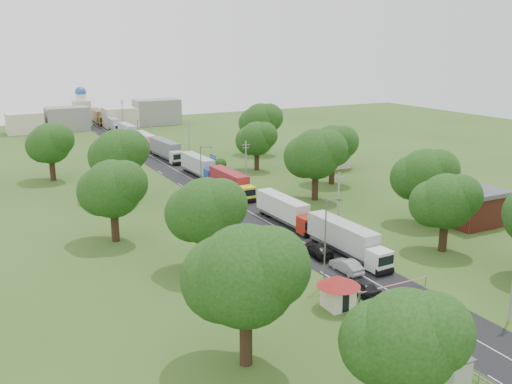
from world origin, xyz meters
TOP-DOWN VIEW (x-y plane):
  - ground at (0.00, 0.00)m, footprint 260.00×260.00m
  - road at (0.00, 20.00)m, footprint 8.00×200.00m
  - boom_barrier at (-1.36, -25.00)m, footprint 9.22×0.35m
  - guard_booth at (-7.20, -25.00)m, footprint 4.40×4.40m
  - kiosk at (-7.00, -40.00)m, footprint 2.30×2.30m
  - guard_rail at (-5.00, -35.00)m, footprint 0.10×17.00m
  - info_sign at (5.20, 35.00)m, footprint 0.12×3.10m
  - pole_1 at (5.50, -7.00)m, footprint 1.60×0.24m
  - pole_2 at (5.50, 21.00)m, footprint 1.60×0.24m
  - pole_3 at (5.50, 49.00)m, footprint 1.60×0.24m
  - pole_4 at (5.50, 77.00)m, footprint 1.60×0.24m
  - pole_5 at (5.50, 105.00)m, footprint 1.60×0.24m
  - lamp_0 at (-5.35, -20.00)m, footprint 2.03×0.22m
  - lamp_1 at (-5.35, 15.00)m, footprint 2.03×0.22m
  - lamp_2 at (-5.35, 50.00)m, footprint 2.03×0.22m
  - tree_2 at (13.99, -17.86)m, footprint 8.00×8.00m
  - tree_3 at (19.99, -7.84)m, footprint 8.80×8.80m
  - tree_4 at (12.99, 10.17)m, footprint 9.60×9.60m
  - tree_5 at (21.99, 18.16)m, footprint 8.80×8.80m
  - tree_6 at (14.99, 35.14)m, footprint 8.00×8.00m
  - tree_7 at (23.99, 50.17)m, footprint 9.60×9.60m
  - tree_8 at (-14.01, -41.86)m, footprint 8.00×8.00m
  - tree_9 at (-20.01, -29.83)m, footprint 9.60×9.60m
  - tree_10 at (-15.01, -9.84)m, footprint 8.80×8.80m
  - tree_11 at (-22.01, 5.16)m, footprint 8.80×8.80m
  - tree_12 at (-16.01, 25.17)m, footprint 9.60×9.60m
  - tree_13 at (-24.01, 45.16)m, footprint 8.80×8.80m
  - house_brick at (26.00, -12.00)m, footprint 8.60×6.60m
  - house_cream at (30.00, 30.00)m, footprint 10.08×10.08m
  - distant_town at (0.68, 110.00)m, footprint 52.00×8.00m
  - church at (-4.00, 118.00)m, footprint 5.00×5.00m
  - truck_0 at (2.22, -13.64)m, footprint 2.84×14.52m
  - truck_1 at (2.02, 1.10)m, footprint 2.66×13.83m
  - truck_2 at (2.19, 20.14)m, footprint 2.63×14.06m
  - truck_3 at (2.27, 35.10)m, footprint 2.73×14.29m
  - truck_4 at (2.05, 54.22)m, footprint 3.27×15.28m
  - truck_5 at (1.81, 69.43)m, footprint 2.42×13.73m
  - truck_6 at (2.32, 87.42)m, footprint 2.53×13.63m
  - truck_7 at (2.16, 103.76)m, footprint 2.80×13.57m
  - truck_8 at (1.68, 121.20)m, footprint 3.05×15.75m
  - car_lane_front at (-3.00, -23.50)m, footprint 2.07×4.68m
  - car_lane_mid at (-1.00, -18.00)m, footprint 1.78×4.76m
  - car_lane_rear at (-1.00, -12.00)m, footprint 2.72×5.65m
  - car_verge_near at (5.55, 9.32)m, footprint 3.27×5.23m
  - car_verge_far at (5.50, 32.44)m, footprint 2.19×4.09m
  - pedestrian_near at (-2.47, -28.24)m, footprint 0.77×0.64m
  - pedestrian_booth at (-6.50, -25.42)m, footprint 1.16×1.21m

SIDE VIEW (x-z plane):
  - ground at x=0.00m, z-range 0.00..0.00m
  - road at x=0.00m, z-range -0.02..0.02m
  - guard_rail at x=-5.00m, z-range -0.85..0.85m
  - car_verge_far at x=5.50m, z-range 0.00..1.32m
  - car_verge_near at x=5.55m, z-range 0.00..1.35m
  - car_lane_mid at x=-1.00m, z-range 0.00..1.55m
  - car_lane_front at x=-3.00m, z-range 0.00..1.56m
  - car_lane_rear at x=-1.00m, z-range 0.00..1.59m
  - boom_barrier at x=-1.36m, z-range 0.30..1.48m
  - pedestrian_near at x=-2.47m, z-range 0.00..1.79m
  - pedestrian_booth at x=-6.50m, z-range 0.00..1.96m
  - kiosk at x=-7.00m, z-range 0.02..2.43m
  - truck_7 at x=2.16m, z-range 0.11..3.86m
  - truck_6 at x=2.32m, z-range 0.11..3.89m
  - truck_5 at x=1.81m, z-range 0.12..3.92m
  - truck_1 at x=2.02m, z-range 0.12..3.94m
  - truck_2 at x=2.19m, z-range 0.12..4.01m
  - truck_3 at x=2.27m, z-range 0.12..4.08m
  - truck_0 at x=2.22m, z-range 0.12..4.14m
  - guard_booth at x=-7.20m, z-range 0.44..3.89m
  - truck_4 at x=2.05m, z-range 0.13..4.35m
  - truck_8 at x=1.68m, z-range 0.13..4.49m
  - house_brick at x=26.00m, z-range 0.05..5.25m
  - info_sign at x=5.20m, z-range 0.95..5.05m
  - distant_town at x=0.68m, z-range -0.51..7.49m
  - house_cream at x=30.00m, z-range 0.74..6.54m
  - pole_1 at x=5.50m, z-range 0.18..9.18m
  - pole_2 at x=5.50m, z-range 0.18..9.18m
  - pole_3 at x=5.50m, z-range 0.18..9.18m
  - pole_4 at x=5.50m, z-range 0.18..9.18m
  - pole_5 at x=5.50m, z-range 0.18..9.18m
  - church at x=-4.00m, z-range -0.76..11.54m
  - lamp_0 at x=-5.35m, z-range 0.55..10.55m
  - lamp_1 at x=-5.35m, z-range 0.55..10.55m
  - lamp_2 at x=-5.35m, z-range 0.55..10.55m
  - tree_2 at x=13.99m, z-range 1.55..11.65m
  - tree_6 at x=14.99m, z-range 1.55..11.65m
  - tree_8 at x=-14.01m, z-range 1.55..11.65m
  - tree_3 at x=19.99m, z-range 1.69..12.76m
  - tree_5 at x=21.99m, z-range 1.69..12.76m
  - tree_10 at x=-15.01m, z-range 1.69..12.76m
  - tree_11 at x=-22.01m, z-range 1.69..12.76m
  - tree_13 at x=-24.01m, z-range 1.69..12.76m
  - tree_4 at x=12.99m, z-range 1.83..13.88m
  - tree_7 at x=23.99m, z-range 1.83..13.88m
  - tree_9 at x=-20.01m, z-range 1.83..13.88m
  - tree_12 at x=-16.01m, z-range 1.83..13.88m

